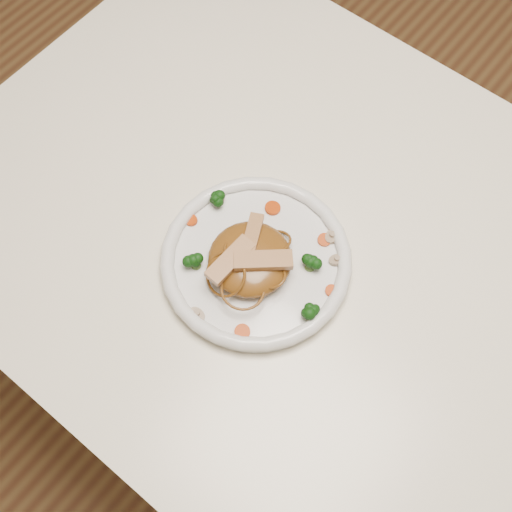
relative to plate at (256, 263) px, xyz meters
The scene contains 20 objects.
ground 0.77m from the plate, 43.09° to the left, with size 4.00×4.00×0.00m, color brown.
table 0.15m from the plate, 43.09° to the left, with size 1.20×0.80×0.75m.
plate is the anchor object (origin of this frame).
noodle_mound 0.03m from the plate, 106.03° to the right, with size 0.12×0.12×0.04m, color brown.
chicken_a 0.05m from the plate, 24.09° to the right, with size 0.08×0.03×0.01m, color tan.
chicken_b 0.05m from the plate, 139.66° to the left, with size 0.06×0.02×0.01m, color tan.
chicken_c 0.06m from the plate, 113.58° to the right, with size 0.08×0.02×0.01m, color tan.
broccoli_0 0.08m from the plate, 30.40° to the left, with size 0.03×0.03×0.03m, color #0F3B0C, non-canonical shape.
broccoli_1 0.11m from the plate, 158.93° to the left, with size 0.03×0.03×0.03m, color #0F3B0C, non-canonical shape.
broccoli_2 0.09m from the plate, 135.65° to the right, with size 0.03×0.03×0.03m, color #0F3B0C, non-canonical shape.
broccoli_3 0.11m from the plate, ahead, with size 0.03×0.03×0.03m, color #0F3B0C, non-canonical shape.
carrot_0 0.10m from the plate, 56.54° to the left, with size 0.02×0.02×0.01m, color #B83106.
carrot_1 0.11m from the plate, behind, with size 0.02×0.02×0.01m, color #B83106.
carrot_2 0.11m from the plate, 14.31° to the left, with size 0.02×0.02×0.01m, color #B83106.
carrot_3 0.09m from the plate, 112.54° to the left, with size 0.02×0.02×0.01m, color #B83106.
carrot_4 0.11m from the plate, 60.91° to the right, with size 0.02×0.02×0.01m, color #B83106.
mushroom_0 0.11m from the plate, 95.24° to the right, with size 0.02×0.02×0.01m, color tan.
mushroom_1 0.11m from the plate, 38.40° to the left, with size 0.02×0.02×0.01m, color tan.
mushroom_2 0.11m from the plate, 157.24° to the left, with size 0.02×0.02×0.01m, color tan.
mushroom_3 0.11m from the plate, 57.59° to the left, with size 0.03×0.03×0.01m, color tan.
Camera 1 is at (0.17, -0.38, 1.61)m, focal length 47.39 mm.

